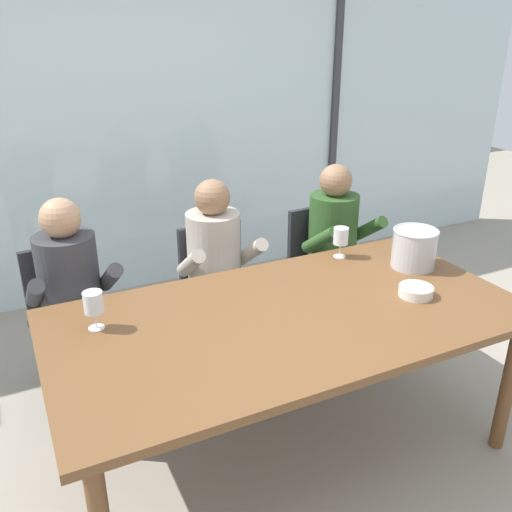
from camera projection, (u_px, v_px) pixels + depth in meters
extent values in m
plane|color=#9E9384|center=(213.00, 350.00, 3.60)|extent=(14.00, 14.00, 0.00)
cube|color=silver|center=(149.00, 125.00, 4.09)|extent=(7.36, 0.03, 2.60)
cube|color=#38383D|center=(334.00, 112.00, 4.74)|extent=(0.06, 0.06, 2.60)
cube|color=#568942|center=(69.00, 113.00, 7.90)|extent=(13.36, 2.40, 1.65)
cube|color=brown|center=(290.00, 317.00, 2.48)|extent=(2.16, 1.11, 0.04)
cylinder|color=brown|center=(508.00, 385.00, 2.64)|extent=(0.07, 0.07, 0.74)
cylinder|color=brown|center=(64.00, 390.00, 2.61)|extent=(0.07, 0.07, 0.74)
cylinder|color=brown|center=(388.00, 305.00, 3.40)|extent=(0.07, 0.07, 0.74)
cube|color=#232328|center=(77.00, 329.00, 3.00)|extent=(0.49, 0.49, 0.03)
cube|color=#232328|center=(62.00, 280.00, 3.07)|extent=(0.42, 0.08, 0.42)
cylinder|color=#232328|center=(56.00, 392.00, 2.85)|extent=(0.04, 0.04, 0.42)
cylinder|color=#232328|center=(125.00, 369.00, 3.04)|extent=(0.04, 0.04, 0.42)
cylinder|color=#232328|center=(40.00, 357.00, 3.15)|extent=(0.04, 0.04, 0.42)
cylinder|color=#232328|center=(104.00, 339.00, 3.33)|extent=(0.04, 0.04, 0.42)
cube|color=#232328|center=(225.00, 300.00, 3.32)|extent=(0.47, 0.47, 0.03)
cube|color=#232328|center=(210.00, 256.00, 3.40)|extent=(0.42, 0.06, 0.42)
cylinder|color=#232328|center=(212.00, 355.00, 3.17)|extent=(0.04, 0.04, 0.42)
cylinder|color=#232328|center=(268.00, 338.00, 3.35)|extent=(0.04, 0.04, 0.42)
cylinder|color=#232328|center=(187.00, 326.00, 3.48)|extent=(0.04, 0.04, 0.42)
cylinder|color=#232328|center=(239.00, 312.00, 3.65)|extent=(0.04, 0.04, 0.42)
cube|color=#232328|center=(330.00, 276.00, 3.65)|extent=(0.47, 0.47, 0.03)
cube|color=#232328|center=(314.00, 236.00, 3.72)|extent=(0.42, 0.07, 0.42)
cylinder|color=#232328|center=(323.00, 324.00, 3.50)|extent=(0.04, 0.04, 0.42)
cylinder|color=#232328|center=(368.00, 310.00, 3.67)|extent=(0.04, 0.04, 0.42)
cylinder|color=#232328|center=(290.00, 301.00, 3.80)|extent=(0.04, 0.04, 0.42)
cylinder|color=#232328|center=(334.00, 289.00, 3.97)|extent=(0.04, 0.04, 0.42)
cylinder|color=#38383D|center=(69.00, 281.00, 2.90)|extent=(0.34, 0.34, 0.52)
sphere|color=tan|center=(60.00, 218.00, 2.76)|extent=(0.21, 0.21, 0.21)
cube|color=#47423D|center=(67.00, 345.00, 2.80)|extent=(0.15, 0.41, 0.13)
cube|color=#47423D|center=(101.00, 336.00, 2.88)|extent=(0.15, 0.41, 0.13)
cylinder|color=#47423D|center=(81.00, 405.00, 2.73)|extent=(0.10, 0.10, 0.45)
cylinder|color=#47423D|center=(117.00, 394.00, 2.81)|extent=(0.10, 0.10, 0.45)
cylinder|color=#38383D|center=(35.00, 293.00, 2.71)|extent=(0.10, 0.33, 0.26)
cylinder|color=#38383D|center=(110.00, 277.00, 2.88)|extent=(0.10, 0.33, 0.26)
cylinder|color=#B7AD9E|center=(214.00, 255.00, 3.23)|extent=(0.32, 0.32, 0.52)
sphere|color=#936B4C|center=(212.00, 197.00, 3.10)|extent=(0.21, 0.21, 0.21)
cube|color=#47423D|center=(214.00, 311.00, 3.13)|extent=(0.13, 0.40, 0.13)
cube|color=#47423D|center=(242.00, 304.00, 3.21)|extent=(0.13, 0.40, 0.13)
cylinder|color=#47423D|center=(229.00, 364.00, 3.06)|extent=(0.10, 0.10, 0.45)
cylinder|color=#47423D|center=(257.00, 356.00, 3.14)|extent=(0.10, 0.10, 0.45)
cylinder|color=#B7AD9E|center=(191.00, 263.00, 3.05)|extent=(0.08, 0.32, 0.26)
cylinder|color=#B7AD9E|center=(251.00, 252.00, 3.20)|extent=(0.08, 0.32, 0.26)
cylinder|color=#2D5123|center=(333.00, 233.00, 3.58)|extent=(0.34, 0.34, 0.52)
sphere|color=#936B4C|center=(336.00, 181.00, 3.44)|extent=(0.21, 0.21, 0.21)
cube|color=#47423D|center=(338.00, 283.00, 3.48)|extent=(0.16, 0.41, 0.13)
cube|color=#47423D|center=(360.00, 277.00, 3.56)|extent=(0.16, 0.41, 0.13)
cylinder|color=#47423D|center=(356.00, 330.00, 3.41)|extent=(0.10, 0.10, 0.45)
cylinder|color=#47423D|center=(378.00, 322.00, 3.50)|extent=(0.10, 0.10, 0.45)
cylinder|color=#2D5123|center=(320.00, 240.00, 3.38)|extent=(0.10, 0.33, 0.26)
cylinder|color=#2D5123|center=(367.00, 230.00, 3.56)|extent=(0.10, 0.33, 0.26)
cylinder|color=#B7B7BC|center=(414.00, 249.00, 2.91)|extent=(0.23, 0.23, 0.21)
torus|color=silver|center=(416.00, 231.00, 2.87)|extent=(0.24, 0.24, 0.01)
cylinder|color=silver|center=(416.00, 291.00, 2.62)|extent=(0.16, 0.16, 0.05)
cylinder|color=silver|center=(97.00, 328.00, 2.34)|extent=(0.07, 0.07, 0.00)
cylinder|color=silver|center=(96.00, 320.00, 2.33)|extent=(0.01, 0.01, 0.07)
cylinder|color=silver|center=(93.00, 302.00, 2.29)|extent=(0.08, 0.08, 0.09)
cylinder|color=silver|center=(340.00, 256.00, 3.07)|extent=(0.07, 0.07, 0.00)
cylinder|color=silver|center=(340.00, 250.00, 3.06)|extent=(0.01, 0.01, 0.07)
cylinder|color=silver|center=(341.00, 236.00, 3.03)|extent=(0.08, 0.08, 0.09)
cylinder|color=#E0D184|center=(341.00, 240.00, 3.04)|extent=(0.07, 0.07, 0.04)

